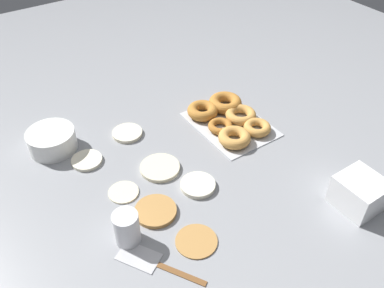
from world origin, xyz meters
name	(u,v)px	position (x,y,z in m)	size (l,w,h in m)	color
ground_plane	(183,172)	(0.00, 0.00, 0.00)	(3.00, 3.00, 0.00)	gray
pancake_0	(160,168)	(0.05, 0.05, 0.01)	(0.12, 0.12, 0.01)	beige
pancake_1	(123,192)	(0.02, 0.19, 0.00)	(0.09, 0.09, 0.01)	beige
pancake_2	(156,211)	(-0.09, 0.15, 0.01)	(0.11, 0.11, 0.01)	#B27F42
pancake_3	(87,160)	(0.20, 0.22, 0.01)	(0.09, 0.09, 0.01)	silver
pancake_4	(197,186)	(-0.07, 0.00, 0.01)	(0.10, 0.10, 0.01)	silver
pancake_5	(127,133)	(0.25, 0.06, 0.01)	(0.10, 0.10, 0.01)	beige
pancake_6	(196,241)	(-0.23, 0.11, 0.00)	(0.11, 0.11, 0.01)	#B27F42
donut_tray	(228,118)	(0.12, -0.26, 0.02)	(0.29, 0.22, 0.04)	silver
batter_bowl	(52,140)	(0.32, 0.28, 0.03)	(0.15, 0.15, 0.07)	white
container_stack	(359,193)	(-0.37, -0.32, 0.04)	(0.12, 0.11, 0.09)	white
paper_cup	(127,228)	(-0.13, 0.25, 0.05)	(0.06, 0.06, 0.09)	white
spatula	(148,260)	(-0.21, 0.24, 0.00)	(0.21, 0.15, 0.01)	brown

